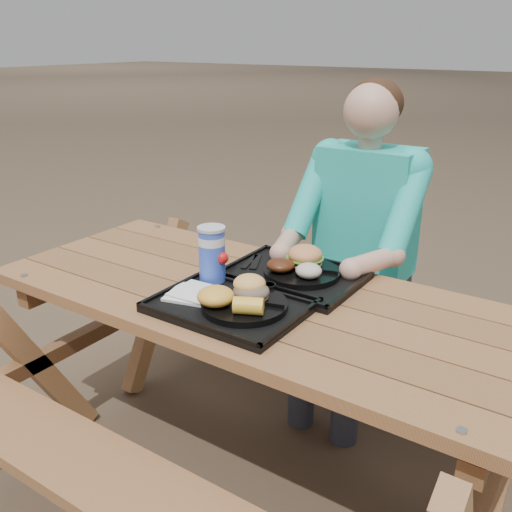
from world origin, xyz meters
The scene contains 18 objects.
ground centered at (0.00, 0.00, 0.00)m, with size 60.00×60.00×0.00m, color #999999.
picnic_table centered at (0.00, 0.00, 0.38)m, with size 1.80×1.49×0.75m, color #999999, non-canonical shape.
tray_near centered at (0.00, -0.14, 0.76)m, with size 0.45×0.35×0.02m, color black.
tray_far centered at (0.04, 0.16, 0.76)m, with size 0.45×0.35×0.02m, color black.
plate_near centered at (0.06, -0.14, 0.78)m, with size 0.26×0.26×0.02m, color black.
plate_far centered at (0.07, 0.17, 0.78)m, with size 0.26×0.26×0.02m, color black.
napkin_stack centered at (-0.14, -0.16, 0.78)m, with size 0.14×0.14×0.02m, color white.
soda_cup centered at (-0.16, -0.03, 0.86)m, with size 0.09×0.09×0.18m, color blue.
condiment_bbq centered at (0.01, -0.01, 0.79)m, with size 0.05×0.05×0.03m, color black.
condiment_mustard centered at (0.05, -0.01, 0.78)m, with size 0.05×0.05×0.03m, color #FFAD1C.
sandwich centered at (0.06, -0.11, 0.84)m, with size 0.10×0.10×0.11m, color #F1AF55, non-canonical shape.
mac_cheese centered at (0.00, -0.20, 0.82)m, with size 0.11×0.11×0.06m, color #F9BA41.
corn_cob centered at (0.11, -0.20, 0.82)m, with size 0.09×0.09×0.05m, color yellow, non-canonical shape.
cutlery_far centered at (-0.12, 0.18, 0.77)m, with size 0.02×0.14×0.01m, color black.
burger centered at (0.06, 0.22, 0.84)m, with size 0.12×0.12×0.11m, color #DB884D, non-canonical shape.
baked_beans centered at (0.02, 0.12, 0.81)m, with size 0.10×0.10×0.04m, color #48200E.
potato_salad centered at (0.12, 0.13, 0.81)m, with size 0.09×0.09×0.05m, color beige.
diner centered at (0.07, 0.68, 0.64)m, with size 0.48×0.84×1.28m, color #1ABCB5, non-canonical shape.
Camera 1 is at (0.95, -1.40, 1.52)m, focal length 40.00 mm.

